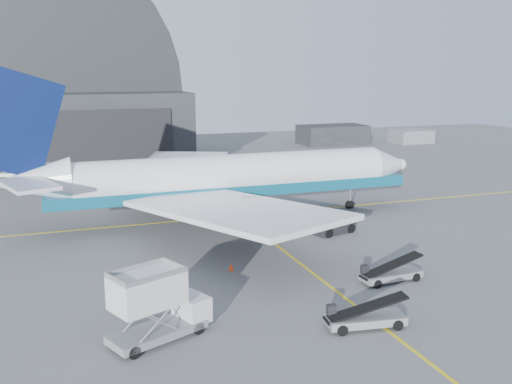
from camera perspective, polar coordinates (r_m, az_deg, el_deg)
name	(u,v)px	position (r m, az deg, el deg)	size (l,w,h in m)	color
ground	(318,277)	(44.29, 6.27, -8.49)	(200.00, 200.00, 0.00)	#565659
taxi_lines	(262,233)	(55.36, 0.55, -4.17)	(80.00, 42.12, 0.02)	gold
hangar	(28,107)	(102.40, -21.84, 7.90)	(50.00, 28.30, 28.00)	black
distant_bldg_a	(332,144)	(123.86, 7.65, 4.80)	(14.00, 8.00, 4.00)	black
distant_bldg_b	(411,143)	(129.18, 15.22, 4.78)	(8.00, 6.00, 2.80)	gray
airliner	(218,178)	(59.40, -3.79, 1.37)	(45.68, 44.30, 16.03)	white
catering_truck	(156,306)	(34.16, -9.98, -11.17)	(6.52, 4.48, 4.21)	gray
pushback_tug	(333,225)	(56.11, 7.73, -3.31)	(4.60, 3.39, 1.91)	black
belt_loader_a	(364,318)	(36.46, 10.79, -12.27)	(5.30, 2.40, 1.98)	gray
belt_loader_b	(390,274)	(44.22, 13.26, -7.96)	(5.13, 2.06, 1.94)	gray
traffic_cone	(231,267)	(45.51, -2.51, -7.49)	(0.40, 0.40, 0.57)	#FF3808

